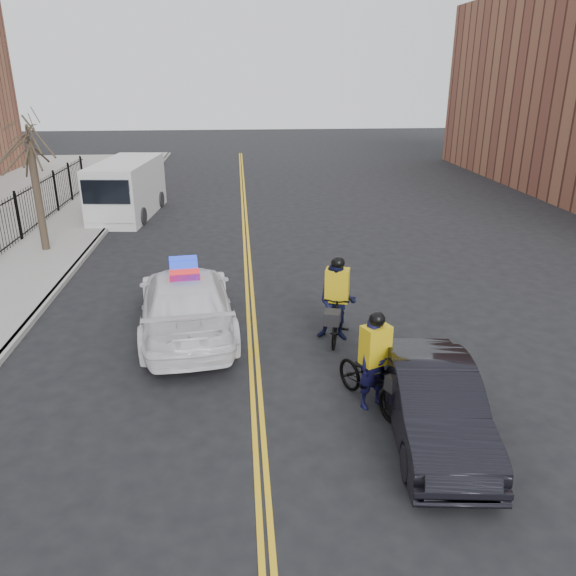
# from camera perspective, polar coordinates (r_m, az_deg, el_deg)

# --- Properties ---
(ground) EXTENTS (120.00, 120.00, 0.00)m
(ground) POSITION_cam_1_polar(r_m,az_deg,el_deg) (12.84, -3.36, -8.85)
(ground) COLOR black
(ground) RESTS_ON ground
(center_line_left) EXTENTS (0.10, 60.00, 0.01)m
(center_line_left) POSITION_cam_1_polar(r_m,az_deg,el_deg) (20.18, -4.34, 2.48)
(center_line_left) COLOR gold
(center_line_left) RESTS_ON ground
(center_line_right) EXTENTS (0.10, 60.00, 0.01)m
(center_line_right) POSITION_cam_1_polar(r_m,az_deg,el_deg) (20.18, -3.88, 2.50)
(center_line_right) COLOR gold
(center_line_right) RESTS_ON ground
(sidewalk) EXTENTS (3.00, 60.00, 0.15)m
(sidewalk) POSITION_cam_1_polar(r_m,az_deg,el_deg) (21.43, -24.61, 1.89)
(sidewalk) COLOR gray
(sidewalk) RESTS_ON ground
(curb) EXTENTS (0.20, 60.00, 0.15)m
(curb) POSITION_cam_1_polar(r_m,az_deg,el_deg) (20.97, -20.75, 2.06)
(curb) COLOR gray
(curb) RESTS_ON ground
(street_tree) EXTENTS (3.20, 3.20, 4.80)m
(street_tree) POSITION_cam_1_polar(r_m,az_deg,el_deg) (22.57, -24.59, 11.88)
(street_tree) COLOR #35291F
(street_tree) RESTS_ON sidewalk
(police_cruiser) EXTENTS (3.00, 6.03, 1.84)m
(police_cruiser) POSITION_cam_1_polar(r_m,az_deg,el_deg) (14.81, -10.30, -1.32)
(police_cruiser) COLOR white
(police_cruiser) RESTS_ON ground
(dark_sedan) EXTENTS (1.96, 4.44, 1.42)m
(dark_sedan) POSITION_cam_1_polar(r_m,az_deg,el_deg) (10.86, 14.63, -11.29)
(dark_sedan) COLOR black
(dark_sedan) RESTS_ON ground
(cargo_van) EXTENTS (2.84, 6.34, 2.57)m
(cargo_van) POSITION_cam_1_polar(r_m,az_deg,el_deg) (27.85, -16.11, 9.55)
(cargo_van) COLOR silver
(cargo_van) RESTS_ON ground
(cyclist_near) EXTENTS (1.53, 2.24, 2.09)m
(cyclist_near) POSITION_cam_1_polar(r_m,az_deg,el_deg) (11.54, 8.72, -8.65)
(cyclist_near) COLOR black
(cyclist_near) RESTS_ON ground
(cyclist_far) EXTENTS (1.22, 2.26, 2.20)m
(cyclist_far) POSITION_cam_1_polar(r_m,az_deg,el_deg) (14.21, 4.94, -1.94)
(cyclist_far) COLOR black
(cyclist_far) RESTS_ON ground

